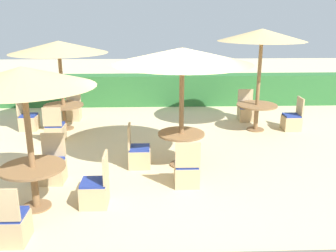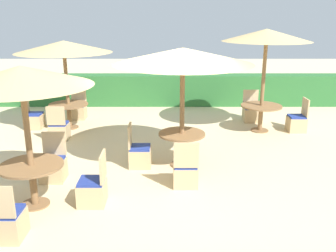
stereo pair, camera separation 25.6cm
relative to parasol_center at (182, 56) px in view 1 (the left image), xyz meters
The scene contains 20 objects.
ground_plane 2.44m from the parasol_center, 113.79° to the right, with size 40.00×40.00×0.00m, color beige.
hedge_row 5.86m from the parasol_center, 92.91° to the left, with size 13.00×0.70×1.07m, color #2D6B33.
parasol_center is the anchor object (origin of this frame).
round_table_center 1.78m from the parasol_center, behind, with size 0.99×0.99×0.73m.
patio_chair_center_west 2.27m from the parasol_center, behind, with size 0.46×0.46×0.93m.
patio_chair_center_south 2.30m from the parasol_center, 87.78° to the right, with size 0.46×0.46×0.93m.
parasol_front_left 3.11m from the parasol_center, 145.79° to the right, with size 2.24×2.24×2.39m.
round_table_front_left 3.57m from the parasol_center, 145.79° to the right, with size 1.06×1.06×0.75m.
patio_chair_front_left_south 4.33m from the parasol_center, 133.75° to the right, with size 0.46×0.46×0.93m.
patio_chair_front_left_north 3.37m from the parasol_center, 164.11° to the right, with size 0.46×0.46×0.93m.
patio_chair_front_left_east 3.11m from the parasol_center, 132.96° to the right, with size 0.46×0.46×0.93m.
parasol_back_right 3.35m from the parasol_center, 47.23° to the left, with size 2.33×2.33×2.77m.
round_table_back_right 3.77m from the parasol_center, 47.23° to the left, with size 1.12×1.12×0.73m.
patio_chair_back_right_north 4.59m from the parasol_center, 57.09° to the left, with size 0.46×0.46×0.93m.
patio_chair_back_right_east 4.58m from the parasol_center, 36.47° to the left, with size 0.46×0.46×0.93m.
parasol_back_left 4.15m from the parasol_center, 138.49° to the left, with size 2.62×2.62×2.45m.
round_table_back_left 4.51m from the parasol_center, 138.49° to the left, with size 1.10×1.10×0.70m.
patio_chair_back_left_south 4.12m from the parasol_center, 151.10° to the left, with size 0.46×0.46×0.93m.
patio_chair_back_left_west 5.33m from the parasol_center, 146.71° to the left, with size 0.46×0.46×0.93m.
patio_chair_back_left_north 5.25m from the parasol_center, 129.68° to the left, with size 0.46×0.46×0.93m.
Camera 1 is at (-0.27, -6.86, 3.17)m, focal length 40.00 mm.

